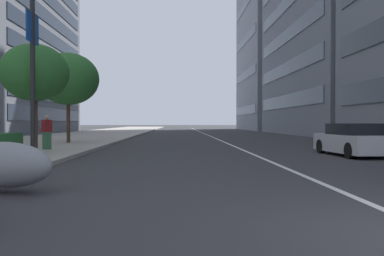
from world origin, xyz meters
The scene contains 9 objects.
sidewalk_right_plaza centered at (30.00, 12.23, 0.07)m, with size 160.00×10.09×0.15m, color #A39E93.
lane_centre_stripe centered at (35.00, 0.00, 0.00)m, with size 110.00×0.16×0.01m, color silver.
motorcycle_nearest_camera centered at (3.57, 6.67, 0.54)m, with size 1.43×2.30×1.00m.
car_far_down_avenue centered at (11.90, -4.04, 0.64)m, with size 4.27×2.01×1.33m.
street_lamp_with_banners centered at (10.69, 8.18, 4.84)m, with size 1.26×2.78×7.64m.
street_tree_near_plaza_corner centered at (12.35, 9.12, 3.41)m, with size 2.75×2.75×4.45m.
street_tree_far_plaza centered at (20.22, 9.87, 4.00)m, with size 3.69×3.69×5.43m.
pedestrian_on_plaza centered at (14.14, 9.21, 0.93)m, with size 0.48×0.45×1.55m.
office_tower_mid_left centered at (69.27, -17.32, 22.50)m, with size 22.71×16.36×44.99m.
Camera 1 is at (-4.42, 3.24, 1.38)m, focal length 37.70 mm.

